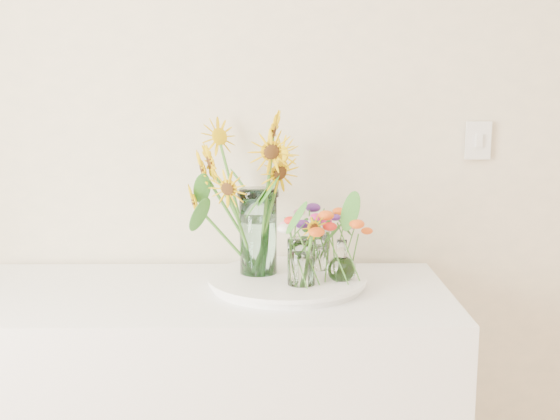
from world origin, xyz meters
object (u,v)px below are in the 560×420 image
(mason_jar, at_px, (258,232))
(small_vase_b, at_px, (342,261))
(tray, at_px, (287,282))
(small_vase_c, at_px, (319,253))
(small_vase_a, at_px, (301,263))

(mason_jar, bearing_deg, small_vase_b, -17.62)
(tray, relative_size, small_vase_c, 3.97)
(tray, height_order, mason_jar, mason_jar)
(mason_jar, bearing_deg, tray, -25.87)
(tray, xyz_separation_m, small_vase_a, (0.04, -0.08, 0.08))
(mason_jar, relative_size, small_vase_a, 1.90)
(small_vase_b, bearing_deg, tray, 167.28)
(tray, height_order, small_vase_b, small_vase_b)
(small_vase_b, distance_m, small_vase_c, 0.13)
(mason_jar, distance_m, small_vase_a, 0.18)
(small_vase_a, bearing_deg, small_vase_c, 69.49)
(mason_jar, distance_m, small_vase_b, 0.26)
(mason_jar, bearing_deg, small_vase_a, -44.63)
(tray, xyz_separation_m, mason_jar, (-0.08, 0.04, 0.14))
(mason_jar, height_order, small_vase_b, mason_jar)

